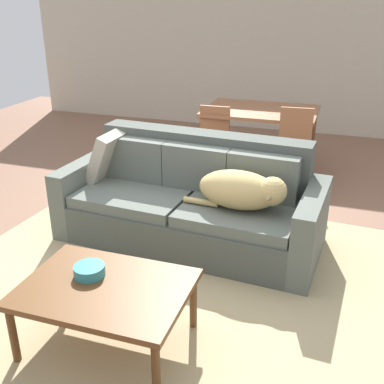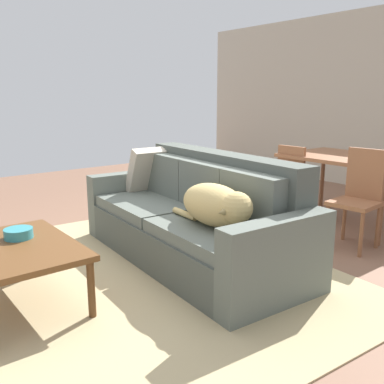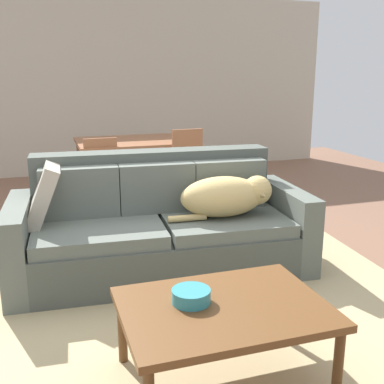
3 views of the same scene
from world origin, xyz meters
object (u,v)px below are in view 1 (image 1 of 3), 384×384
Objects in this scene: throw_pillow_by_left_arm at (108,155)px; dining_chair_near_left at (212,140)px; bowl_on_coffee_table at (89,271)px; coffee_table at (106,292)px; dining_chair_near_right at (294,148)px; dog_on_left_cushion at (243,190)px; dining_table at (261,115)px; couch at (192,203)px.

dining_chair_near_left is at bearing 65.26° from throw_pillow_by_left_arm.
coffee_table is at bearing -27.15° from bowl_on_coffee_table.
dining_chair_near_right reaches higher than throw_pillow_by_left_arm.
dining_chair_near_left is at bearing 117.84° from dog_on_left_cushion.
coffee_table is 3.59m from dining_table.
coffee_table is at bearing -94.42° from dining_table.
dining_chair_near_left is 0.97m from dining_chair_near_right.
dining_chair_near_right is at bearing -51.59° from dining_table.
dining_chair_near_right is (0.92, 2.85, 0.04)m from bowl_on_coffee_table.
couch is 2.30× the size of coffee_table.
throw_pillow_by_left_arm is 0.51× the size of dining_chair_near_right.
throw_pillow_by_left_arm is at bearing 116.71° from coffee_table.
couch is 1.59m from dining_chair_near_right.
dog_on_left_cushion is 1.46m from coffee_table.
coffee_table is (-0.06, -1.53, 0.05)m from couch.
dining_table is at bearing 101.22° from dog_on_left_cushion.
dining_table is at bearing 85.58° from coffee_table.
bowl_on_coffee_table is (0.67, -1.56, -0.20)m from throw_pillow_by_left_arm.
dog_on_left_cushion is 1.85m from dining_chair_near_left.
dog_on_left_cushion reaches higher than coffee_table.
dining_chair_near_right reaches higher than bowl_on_coffee_table.
throw_pillow_by_left_arm is (-1.38, 0.31, 0.05)m from dog_on_left_cushion.
couch is at bearing -96.13° from dining_table.
coffee_table is at bearing -63.29° from throw_pillow_by_left_arm.
couch reaches higher than bowl_on_coffee_table.
bowl_on_coffee_table is 0.21× the size of dining_chair_near_right.
dog_on_left_cushion reaches higher than dining_table.
throw_pillow_by_left_arm is 1.53m from dining_chair_near_left.
dining_table reaches higher than bowl_on_coffee_table.
throw_pillow_by_left_arm is 2.06m from dining_chair_near_right.
couch reaches higher than coffee_table.
dining_chair_near_right is (1.60, 1.29, -0.16)m from throw_pillow_by_left_arm.
dining_chair_near_left is (-0.24, 1.49, 0.14)m from couch.
dining_table is 1.57× the size of dining_chair_near_left.
throw_pillow_by_left_arm is at bearing -116.63° from dining_chair_near_left.
dog_on_left_cushion is at bearing -12.64° from throw_pillow_by_left_arm.
couch is 1.74× the size of dining_table.
dining_chair_near_right is at bearing 72.05° from bowl_on_coffee_table.
bowl_on_coffee_table is at bearing -115.46° from dog_on_left_cushion.
dining_chair_near_left reaches higher than bowl_on_coffee_table.
throw_pillow_by_left_arm is at bearing -119.70° from dining_table.
couch is 4.97× the size of throw_pillow_by_left_arm.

